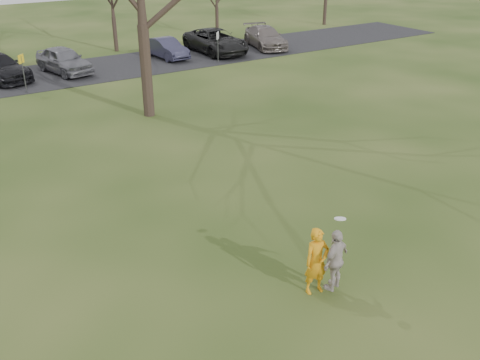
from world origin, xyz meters
The scene contains 10 objects.
ground centered at (0.00, 0.00, 0.00)m, with size 120.00×120.00×0.00m, color #1E380F.
parking_strip centered at (0.00, 25.00, 0.02)m, with size 62.00×6.50×0.04m, color black.
player_defender centered at (-0.22, 0.27, 0.88)m, with size 0.64×0.42×1.76m, color orange.
car_4 centered at (1.02, 25.13, 0.81)m, with size 1.83×4.55×1.55m, color slate.
car_5 centered at (7.98, 25.39, 0.69)m, with size 1.38×3.97×1.31m, color #2E2D44.
car_6 centered at (11.62, 25.02, 0.84)m, with size 2.66×5.78×1.61m, color black.
car_7 centered at (15.58, 24.59, 0.77)m, with size 2.05×5.05×1.47m, color slate.
catching_play centered at (0.12, -0.03, 0.97)m, with size 1.03×0.66×2.06m.
sign_yellow centered at (-2.00, 22.00, 1.45)m, with size 0.35×0.35×2.08m.
sign_white centered at (10.00, 22.00, 1.45)m, with size 0.35×0.35×2.08m.
Camera 1 is at (-7.65, -7.79, 8.21)m, focal length 40.14 mm.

